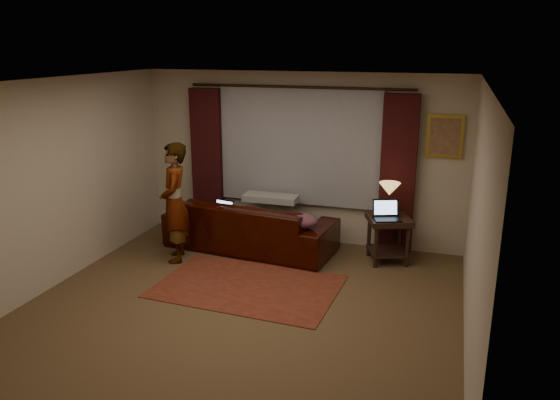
# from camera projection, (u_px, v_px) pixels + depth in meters

# --- Properties ---
(floor) EXTENTS (5.00, 5.00, 0.01)m
(floor) POSITION_uv_depth(u_px,v_px,m) (241.00, 308.00, 6.42)
(floor) COLOR brown
(floor) RESTS_ON ground
(ceiling) EXTENTS (5.00, 5.00, 0.02)m
(ceiling) POSITION_uv_depth(u_px,v_px,m) (236.00, 83.00, 5.70)
(ceiling) COLOR silver
(ceiling) RESTS_ON ground
(wall_back) EXTENTS (5.00, 0.02, 2.60)m
(wall_back) POSITION_uv_depth(u_px,v_px,m) (300.00, 158.00, 8.34)
(wall_back) COLOR #BFB196
(wall_back) RESTS_ON ground
(wall_front) EXTENTS (5.00, 0.02, 2.60)m
(wall_front) POSITION_uv_depth(u_px,v_px,m) (103.00, 298.00, 3.77)
(wall_front) COLOR #BFB196
(wall_front) RESTS_ON ground
(wall_left) EXTENTS (0.02, 5.00, 2.60)m
(wall_left) POSITION_uv_depth(u_px,v_px,m) (52.00, 185.00, 6.79)
(wall_left) COLOR #BFB196
(wall_left) RESTS_ON ground
(wall_right) EXTENTS (0.02, 5.00, 2.60)m
(wall_right) POSITION_uv_depth(u_px,v_px,m) (476.00, 224.00, 5.32)
(wall_right) COLOR #BFB196
(wall_right) RESTS_ON ground
(sheer_curtain) EXTENTS (2.50, 0.05, 1.80)m
(sheer_curtain) POSITION_uv_depth(u_px,v_px,m) (299.00, 146.00, 8.23)
(sheer_curtain) COLOR #929299
(sheer_curtain) RESTS_ON wall_back
(drape_left) EXTENTS (0.50, 0.14, 2.30)m
(drape_left) POSITION_uv_depth(u_px,v_px,m) (208.00, 161.00, 8.72)
(drape_left) COLOR black
(drape_left) RESTS_ON floor
(drape_right) EXTENTS (0.50, 0.14, 2.30)m
(drape_right) POSITION_uv_depth(u_px,v_px,m) (398.00, 174.00, 7.84)
(drape_right) COLOR black
(drape_right) RESTS_ON floor
(curtain_rod) EXTENTS (0.04, 0.04, 3.40)m
(curtain_rod) POSITION_uv_depth(u_px,v_px,m) (298.00, 87.00, 7.95)
(curtain_rod) COLOR black
(curtain_rod) RESTS_ON wall_back
(picture_frame) EXTENTS (0.50, 0.04, 0.60)m
(picture_frame) POSITION_uv_depth(u_px,v_px,m) (445.00, 136.00, 7.58)
(picture_frame) COLOR #B09032
(picture_frame) RESTS_ON wall_back
(sofa) EXTENTS (2.62, 1.35, 1.02)m
(sofa) POSITION_uv_depth(u_px,v_px,m) (250.00, 216.00, 8.14)
(sofa) COLOR black
(sofa) RESTS_ON floor
(throw_blanket) EXTENTS (0.83, 0.34, 0.10)m
(throw_blanket) POSITION_uv_depth(u_px,v_px,m) (271.00, 181.00, 8.15)
(throw_blanket) COLOR #989690
(throw_blanket) RESTS_ON sofa
(clothing_pile) EXTENTS (0.49, 0.38, 0.20)m
(clothing_pile) POSITION_uv_depth(u_px,v_px,m) (301.00, 221.00, 7.59)
(clothing_pile) COLOR brown
(clothing_pile) RESTS_ON sofa
(laptop_sofa) EXTENTS (0.39, 0.41, 0.23)m
(laptop_sofa) POSITION_uv_depth(u_px,v_px,m) (220.00, 210.00, 8.06)
(laptop_sofa) COLOR black
(laptop_sofa) RESTS_ON sofa
(area_rug) EXTENTS (2.34, 1.62, 0.01)m
(area_rug) POSITION_uv_depth(u_px,v_px,m) (248.00, 286.00, 6.97)
(area_rug) COLOR maroon
(area_rug) RESTS_ON floor
(end_table) EXTENTS (0.74, 0.74, 0.66)m
(end_table) POSITION_uv_depth(u_px,v_px,m) (388.00, 239.00, 7.70)
(end_table) COLOR black
(end_table) RESTS_ON floor
(tiffany_lamp) EXTENTS (0.41, 0.41, 0.47)m
(tiffany_lamp) POSITION_uv_depth(u_px,v_px,m) (389.00, 199.00, 7.62)
(tiffany_lamp) COLOR olive
(tiffany_lamp) RESTS_ON end_table
(laptop_table) EXTENTS (0.47, 0.49, 0.26)m
(laptop_table) POSITION_uv_depth(u_px,v_px,m) (388.00, 211.00, 7.46)
(laptop_table) COLOR black
(laptop_table) RESTS_ON end_table
(person) EXTENTS (0.66, 0.66, 1.70)m
(person) POSITION_uv_depth(u_px,v_px,m) (175.00, 203.00, 7.63)
(person) COLOR #989690
(person) RESTS_ON floor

